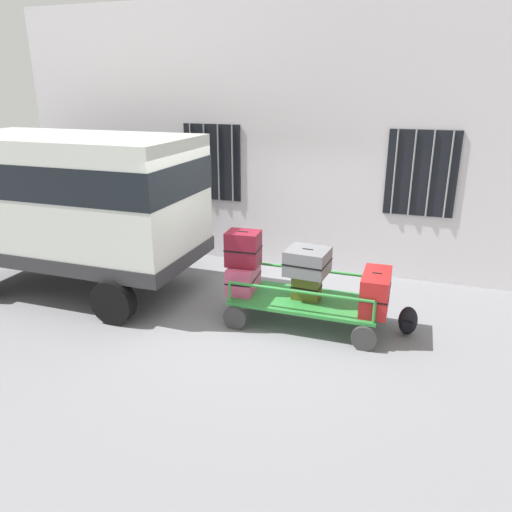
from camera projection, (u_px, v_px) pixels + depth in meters
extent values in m
plane|color=gray|center=(260.00, 313.00, 7.87)|extent=(40.00, 40.00, 0.00)
cube|color=silver|center=(302.00, 139.00, 9.25)|extent=(12.00, 0.30, 5.00)
cube|color=black|center=(212.00, 162.00, 9.82)|extent=(1.20, 0.04, 1.50)
cylinder|color=gray|center=(191.00, 162.00, 9.93)|extent=(0.03, 0.03, 1.50)
cylinder|color=gray|center=(205.00, 162.00, 9.84)|extent=(0.03, 0.03, 1.50)
cylinder|color=gray|center=(218.00, 163.00, 9.74)|extent=(0.03, 0.03, 1.50)
cylinder|color=gray|center=(232.00, 164.00, 9.65)|extent=(0.03, 0.03, 1.50)
cube|color=black|center=(421.00, 174.00, 8.57)|extent=(1.20, 0.04, 1.50)
cylinder|color=gray|center=(395.00, 173.00, 8.68)|extent=(0.03, 0.03, 1.50)
cylinder|color=gray|center=(412.00, 174.00, 8.58)|extent=(0.03, 0.03, 1.50)
cylinder|color=gray|center=(430.00, 175.00, 8.49)|extent=(0.03, 0.03, 1.50)
cylinder|color=gray|center=(449.00, 176.00, 8.40)|extent=(0.03, 0.03, 1.50)
cube|color=silver|center=(74.00, 197.00, 8.34)|extent=(4.20, 2.03, 2.04)
cube|color=black|center=(71.00, 173.00, 8.21)|extent=(4.22, 2.05, 0.55)
cube|color=#2D2D30|center=(80.00, 247.00, 8.64)|extent=(4.24, 2.07, 0.24)
cylinder|color=black|center=(113.00, 302.00, 7.45)|extent=(0.70, 0.22, 0.70)
cube|color=#2D8438|center=(306.00, 301.00, 7.41)|extent=(2.19, 0.99, 0.05)
cylinder|color=#383838|center=(364.00, 339.00, 6.72)|extent=(0.36, 0.06, 0.36)
cylinder|color=#383838|center=(373.00, 308.00, 7.63)|extent=(0.36, 0.06, 0.36)
cylinder|color=#383838|center=(235.00, 318.00, 7.31)|extent=(0.36, 0.06, 0.36)
cylinder|color=#383838|center=(258.00, 292.00, 8.23)|extent=(0.36, 0.06, 0.36)
cylinder|color=#2D8438|center=(374.00, 312.00, 6.61)|extent=(0.04, 0.04, 0.31)
cylinder|color=#2D8438|center=(381.00, 288.00, 7.42)|extent=(0.04, 0.04, 0.31)
cylinder|color=#2D8438|center=(230.00, 292.00, 7.27)|extent=(0.04, 0.04, 0.31)
cylinder|color=#2D8438|center=(251.00, 271.00, 8.08)|extent=(0.04, 0.04, 0.31)
cylinder|color=#2D8438|center=(299.00, 292.00, 6.89)|extent=(2.11, 0.04, 0.04)
cylinder|color=#2D8438|center=(313.00, 270.00, 7.70)|extent=(2.11, 0.04, 0.04)
cube|color=#CC4C72|center=(244.00, 278.00, 7.67)|extent=(0.44, 0.71, 0.42)
cube|color=black|center=(244.00, 278.00, 7.67)|extent=(0.45, 0.72, 0.02)
cube|color=black|center=(243.00, 265.00, 7.60)|extent=(0.14, 0.04, 0.02)
cube|color=maroon|center=(243.00, 248.00, 7.51)|extent=(0.53, 0.43, 0.53)
cube|color=black|center=(243.00, 248.00, 7.51)|extent=(0.54, 0.44, 0.02)
cube|color=black|center=(243.00, 232.00, 7.42)|extent=(0.16, 0.04, 0.02)
cube|color=#4C5119|center=(307.00, 286.00, 7.35)|extent=(0.43, 0.27, 0.41)
cube|color=black|center=(307.00, 286.00, 7.35)|extent=(0.44, 0.28, 0.02)
cube|color=black|center=(307.00, 274.00, 7.28)|extent=(0.15, 0.04, 0.02)
cube|color=slate|center=(307.00, 261.00, 7.22)|extent=(0.64, 0.60, 0.38)
cube|color=black|center=(307.00, 261.00, 7.22)|extent=(0.65, 0.61, 0.02)
cube|color=black|center=(308.00, 250.00, 7.16)|extent=(0.16, 0.04, 0.02)
cube|color=#B21E1E|center=(376.00, 292.00, 6.97)|extent=(0.40, 0.81, 0.56)
cube|color=black|center=(376.00, 292.00, 6.97)|extent=(0.41, 0.82, 0.02)
cube|color=black|center=(377.00, 274.00, 6.88)|extent=(0.13, 0.03, 0.02)
ellipsoid|color=black|center=(408.00, 321.00, 7.14)|extent=(0.27, 0.19, 0.44)
cube|color=black|center=(407.00, 326.00, 7.07)|extent=(0.14, 0.06, 0.15)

